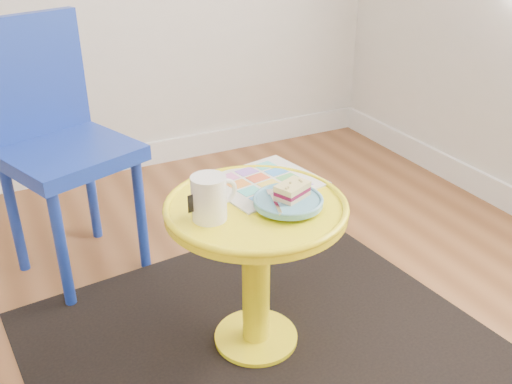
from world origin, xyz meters
name	(u,v)px	position (x,y,z in m)	size (l,w,h in m)	color
rug	(256,339)	(0.63, 0.55, 0.00)	(1.30, 1.10, 0.01)	black
side_table	(256,247)	(0.63, 0.55, 0.34)	(0.50, 0.50, 0.48)	yellow
chair	(54,133)	(0.22, 1.27, 0.51)	(0.51, 0.51, 0.89)	#18329F
newspaper	(264,182)	(0.71, 0.67, 0.48)	(0.30, 0.26, 0.01)	silver
mug	(210,197)	(0.49, 0.54, 0.54)	(0.13, 0.09, 0.12)	white
plate	(288,202)	(0.70, 0.50, 0.50)	(0.19, 0.19, 0.02)	#5497B3
cake_slice	(292,190)	(0.72, 0.51, 0.52)	(0.11, 0.09, 0.04)	#D3BC8C
fork	(275,201)	(0.66, 0.51, 0.51)	(0.05, 0.14, 0.00)	silver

